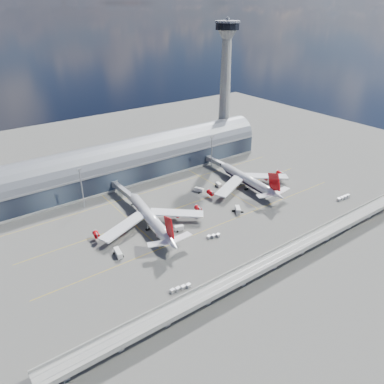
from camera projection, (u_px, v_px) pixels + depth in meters
ground at (203, 219)px, 217.22m from camera, size 500.00×500.00×0.00m
taxi_lines at (182, 205)px, 233.18m from camera, size 200.00×80.12×0.01m
terminal at (137, 160)px, 268.41m from camera, size 200.00×30.00×28.00m
control_tower at (225, 88)px, 298.37m from camera, size 19.00×19.00×103.00m
guideway at (275, 259)px, 175.12m from camera, size 220.00×8.50×7.20m
floodlight_mast_left at (82, 187)px, 224.57m from camera, size 3.00×0.70×25.70m
floodlight_mast_right at (212, 152)px, 276.98m from camera, size 3.00×0.70×25.70m
airliner_left at (151, 219)px, 206.67m from camera, size 63.80×67.13×20.48m
airliner_right at (248, 180)px, 252.23m from camera, size 63.02×65.89×20.89m
jet_bridge_left at (122, 190)px, 240.21m from camera, size 4.40×28.00×7.25m
jet_bridge_right at (219, 163)px, 280.10m from camera, size 4.40×32.00×7.25m
service_truck_0 at (118, 253)px, 185.39m from camera, size 3.60×7.77×3.10m
service_truck_1 at (179, 228)px, 206.15m from camera, size 5.39×3.51×2.88m
service_truck_2 at (163, 232)px, 202.32m from camera, size 9.46×5.11×3.30m
service_truck_3 at (238, 210)px, 224.14m from camera, size 5.76×6.95×3.21m
service_truck_4 at (219, 185)px, 255.20m from camera, size 3.27×5.25×2.83m
service_truck_5 at (199, 190)px, 248.28m from camera, size 4.45×6.41×2.89m
cargo_train_0 at (180, 288)px, 163.56m from camera, size 10.19×3.23×1.68m
cargo_train_1 at (213, 236)px, 200.03m from camera, size 7.83×3.86×1.72m
cargo_train_2 at (343, 198)px, 239.27m from camera, size 11.76×2.31×1.95m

